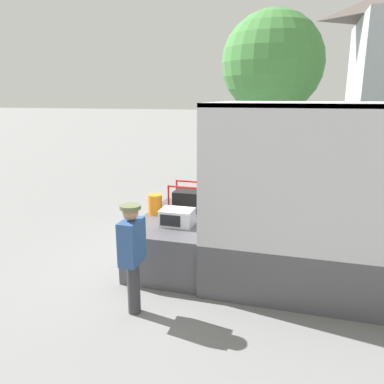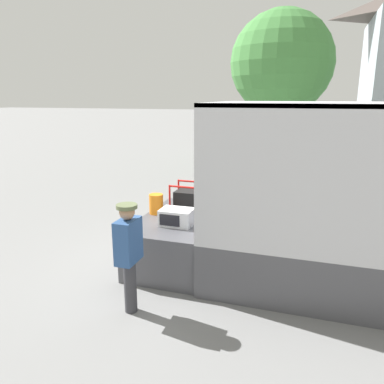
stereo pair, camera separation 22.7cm
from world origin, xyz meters
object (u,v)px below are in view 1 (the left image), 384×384
object	(u,v)px
portable_generator	(191,200)
orange_bucket	(155,204)
microwave	(177,217)
worker_person	(132,249)
street_tree	(272,63)

from	to	relation	value
portable_generator	orange_bucket	bearing A→B (deg)	-142.84
microwave	orange_bucket	world-z (taller)	orange_bucket
orange_bucket	microwave	bearing A→B (deg)	-39.60
microwave	worker_person	world-z (taller)	worker_person
portable_generator	worker_person	distance (m)	2.37
street_tree	microwave	bearing A→B (deg)	-93.51
portable_generator	orange_bucket	distance (m)	0.72
orange_bucket	street_tree	world-z (taller)	street_tree
portable_generator	worker_person	size ratio (longest dim) A/B	0.45
worker_person	microwave	bearing A→B (deg)	82.64
portable_generator	street_tree	xyz separation A→B (m)	(0.68, 9.75, 3.28)
worker_person	street_tree	xyz separation A→B (m)	(0.84, 12.11, 3.36)
microwave	orange_bucket	bearing A→B (deg)	140.40
microwave	worker_person	size ratio (longest dim) A/B	0.35
portable_generator	microwave	bearing A→B (deg)	-88.30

